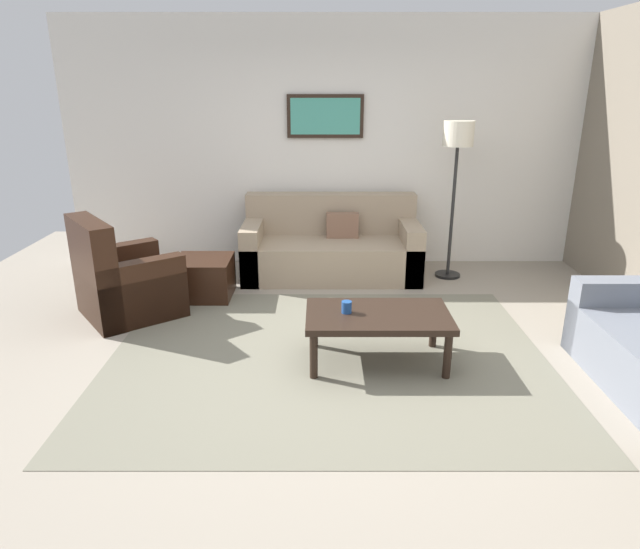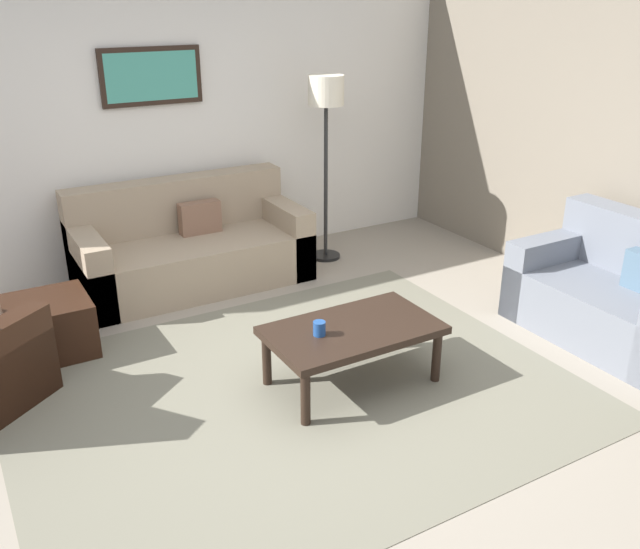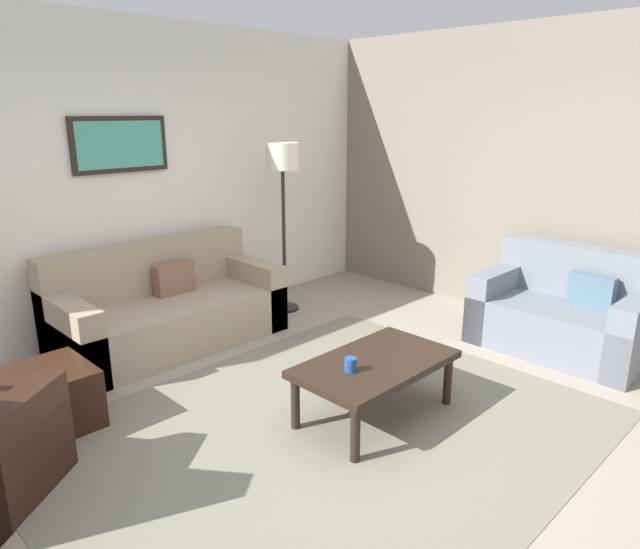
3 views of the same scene
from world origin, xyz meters
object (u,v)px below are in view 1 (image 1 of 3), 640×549
lamp_standing (457,150)px  framed_artwork (325,116)px  couch_main (331,248)px  cup (346,307)px  ottoman (204,278)px  coffee_table (377,319)px  armchair_leather (121,285)px

lamp_standing → framed_artwork: 1.52m
couch_main → cup: size_ratio=21.21×
framed_artwork → ottoman: bearing=-137.0°
cup → lamp_standing: (1.25, 2.04, 0.95)m
ottoman → framed_artwork: framed_artwork is taller
lamp_standing → framed_artwork: size_ratio=1.98×
ottoman → lamp_standing: lamp_standing is taller
coffee_table → lamp_standing: 2.51m
ottoman → cup: size_ratio=6.09×
couch_main → ottoman: (-1.31, -0.75, -0.10)m
couch_main → coffee_table: 2.19m
lamp_standing → armchair_leather: bearing=-161.1°
framed_artwork → armchair_leather: bearing=-138.8°
couch_main → cup: bearing=-88.0°
cup → lamp_standing: 2.58m
ottoman → cup: bearing=-45.6°
cup → armchair_leather: bearing=155.9°
cup → couch_main: bearing=92.0°
armchair_leather → cup: armchair_leather is taller
couch_main → armchair_leather: 2.33m
ottoman → cup: cup is taller
couch_main → armchair_leather: armchair_leather is taller
armchair_leather → ottoman: size_ratio=2.00×
cup → lamp_standing: bearing=58.6°
couch_main → cup: (0.08, -2.16, 0.16)m
lamp_standing → coffee_table: bearing=-116.2°
armchair_leather → ottoman: armchair_leather is taller
couch_main → framed_artwork: bearing=98.7°
lamp_standing → framed_artwork: bearing=158.9°
lamp_standing → ottoman: bearing=-166.6°
couch_main → ottoman: bearing=-150.3°
armchair_leather → cup: (2.04, -0.91, 0.15)m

